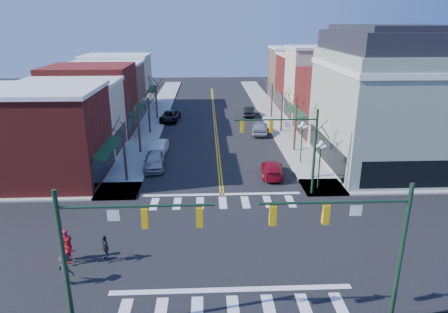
{
  "coord_description": "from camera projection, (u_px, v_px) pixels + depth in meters",
  "views": [
    {
      "loc": [
        -1.2,
        -22.47,
        13.67
      ],
      "look_at": [
        0.24,
        9.31,
        2.8
      ],
      "focal_mm": 32.0,
      "sensor_mm": 36.0,
      "label": 1
    }
  ],
  "objects": [
    {
      "name": "pedestrian_red_a",
      "position": [
        67.0,
        244.0,
        23.68
      ],
      "size": [
        0.79,
        0.78,
        1.84
      ],
      "primitive_type": "imported",
      "rotation": [
        0.0,
        0.0,
        0.76
      ],
      "color": "red",
      "rests_on": "sidewalk_left"
    },
    {
      "name": "bldg_right_stucco",
      "position": [
        324.0,
        85.0,
        56.42
      ],
      "size": [
        10.0,
        7.0,
        10.0
      ],
      "primitive_type": "cube",
      "color": "beige",
      "rests_on": "ground"
    },
    {
      "name": "pedestrian_dark_a",
      "position": [
        105.0,
        248.0,
        23.58
      ],
      "size": [
        0.78,
        1.0,
        1.58
      ],
      "primitive_type": "imported",
      "rotation": [
        0.0,
        0.0,
        -1.08
      ],
      "color": "black",
      "rests_on": "sidewalk_left"
    },
    {
      "name": "bldg_left_brick_b",
      "position": [
        91.0,
        100.0,
        49.67
      ],
      "size": [
        10.0,
        9.0,
        8.5
      ],
      "primitive_type": "cube",
      "color": "maroon",
      "rests_on": "ground"
    },
    {
      "name": "tree_left_d",
      "position": [
        156.0,
        102.0,
        57.65
      ],
      "size": [
        0.24,
        0.24,
        4.9
      ],
      "primitive_type": "cylinder",
      "color": "#382B21",
      "rests_on": "ground"
    },
    {
      "name": "tree_right_a",
      "position": [
        314.0,
        154.0,
        35.72
      ],
      "size": [
        0.24,
        0.24,
        4.62
      ],
      "primitive_type": "cylinder",
      "color": "#382B21",
      "rests_on": "ground"
    },
    {
      "name": "lamppost_corner",
      "position": [
        320.0,
        156.0,
        33.14
      ],
      "size": [
        0.36,
        0.36,
        4.33
      ],
      "color": "#14331E",
      "rests_on": "ground"
    },
    {
      "name": "bldg_right_brick_b",
      "position": [
        310.0,
        83.0,
        63.76
      ],
      "size": [
        10.0,
        8.0,
        8.5
      ],
      "primitive_type": "cube",
      "color": "maroon",
      "rests_on": "ground"
    },
    {
      "name": "tree_left_b",
      "position": [
        139.0,
        131.0,
        42.5
      ],
      "size": [
        0.24,
        0.24,
        5.04
      ],
      "primitive_type": "cylinder",
      "color": "#382B21",
      "rests_on": "ground"
    },
    {
      "name": "car_left_mid",
      "position": [
        158.0,
        148.0,
        42.71
      ],
      "size": [
        1.87,
        4.61,
        1.49
      ],
      "primitive_type": "imported",
      "rotation": [
        0.0,
        0.0,
        -0.07
      ],
      "color": "silver",
      "rests_on": "ground"
    },
    {
      "name": "car_right_mid",
      "position": [
        260.0,
        127.0,
        50.45
      ],
      "size": [
        2.64,
        5.22,
        1.71
      ],
      "primitive_type": "imported",
      "rotation": [
        0.0,
        0.0,
        3.01
      ],
      "color": "#B9BABE",
      "rests_on": "ground"
    },
    {
      "name": "traffic_mast_near_left",
      "position": [
        106.0,
        243.0,
        16.95
      ],
      "size": [
        6.6,
        0.28,
        7.2
      ],
      "color": "#14331E",
      "rests_on": "ground"
    },
    {
      "name": "bldg_left_brick_a",
      "position": [
        43.0,
        137.0,
        34.86
      ],
      "size": [
        10.0,
        8.5,
        8.0
      ],
      "primitive_type": "cube",
      "color": "maroon",
      "rests_on": "ground"
    },
    {
      "name": "tree_right_b",
      "position": [
        295.0,
        128.0,
        43.19
      ],
      "size": [
        0.24,
        0.24,
        5.18
      ],
      "primitive_type": "cylinder",
      "color": "#382B21",
      "rests_on": "ground"
    },
    {
      "name": "bldg_left_stucco_b",
      "position": [
        118.0,
        83.0,
        64.85
      ],
      "size": [
        10.0,
        8.0,
        8.2
      ],
      "primitive_type": "cube",
      "color": "beige",
      "rests_on": "ground"
    },
    {
      "name": "bldg_right_brick_a",
      "position": [
        341.0,
        103.0,
        49.42
      ],
      "size": [
        10.0,
        8.5,
        8.0
      ],
      "primitive_type": "cube",
      "color": "maroon",
      "rests_on": "ground"
    },
    {
      "name": "bldg_right_tan",
      "position": [
        299.0,
        75.0,
        71.24
      ],
      "size": [
        10.0,
        8.0,
        9.0
      ],
      "primitive_type": "cube",
      "color": "#86654A",
      "rests_on": "ground"
    },
    {
      "name": "car_left_far",
      "position": [
        170.0,
        116.0,
        56.84
      ],
      "size": [
        2.9,
        5.37,
        1.43
      ],
      "primitive_type": "imported",
      "rotation": [
        0.0,
        0.0,
        -0.11
      ],
      "color": "black",
      "rests_on": "ground"
    },
    {
      "name": "pedestrian_dark_b",
      "position": [
        66.0,
        269.0,
        21.51
      ],
      "size": [
        1.24,
        1.08,
        1.67
      ],
      "primitive_type": "imported",
      "rotation": [
        0.0,
        0.0,
        2.62
      ],
      "color": "black",
      "rests_on": "sidewalk_left"
    },
    {
      "name": "pedestrian_red_b",
      "position": [
        70.0,
        250.0,
        23.4
      ],
      "size": [
        0.67,
        0.82,
        1.56
      ],
      "primitive_type": "imported",
      "rotation": [
        0.0,
        0.0,
        1.68
      ],
      "color": "red",
      "rests_on": "sidewalk_left"
    },
    {
      "name": "car_right_far",
      "position": [
        249.0,
        111.0,
        60.06
      ],
      "size": [
        2.0,
        4.57,
        1.46
      ],
      "primitive_type": "imported",
      "rotation": [
        0.0,
        0.0,
        3.04
      ],
      "color": "black",
      "rests_on": "ground"
    },
    {
      "name": "car_left_near",
      "position": [
        154.0,
        161.0,
        38.66
      ],
      "size": [
        2.15,
        4.81,
        1.6
      ],
      "primitive_type": "imported",
      "rotation": [
        0.0,
        0.0,
        0.06
      ],
      "color": "#A3A3A7",
      "rests_on": "ground"
    },
    {
      "name": "tree_right_c",
      "position": [
        282.0,
        114.0,
        50.81
      ],
      "size": [
        0.24,
        0.24,
        4.83
      ],
      "primitive_type": "cylinder",
      "color": "#382B21",
      "rests_on": "ground"
    },
    {
      "name": "traffic_mast_near_right",
      "position": [
        362.0,
        237.0,
        17.43
      ],
      "size": [
        6.6,
        0.28,
        7.2
      ],
      "color": "#14331E",
      "rests_on": "ground"
    },
    {
      "name": "bldg_left_tan",
      "position": [
        107.0,
        92.0,
        57.58
      ],
      "size": [
        10.0,
        7.5,
        7.8
      ],
      "primitive_type": "cube",
      "color": "#86654A",
      "rests_on": "ground"
    },
    {
      "name": "sidewalk_left",
      "position": [
        139.0,
        150.0,
        44.22
      ],
      "size": [
        3.5,
        70.0,
        0.15
      ],
      "primitive_type": "cube",
      "color": "#9E9B93",
      "rests_on": "ground"
    },
    {
      "name": "car_right_near",
      "position": [
        272.0,
        169.0,
        36.83
      ],
      "size": [
        2.33,
        4.78,
        1.34
      ],
      "primitive_type": "imported",
      "rotation": [
        0.0,
        0.0,
        3.04
      ],
      "color": "maroon",
      "rests_on": "ground"
    },
    {
      "name": "ground",
      "position": [
        227.0,
        244.0,
        25.71
      ],
      "size": [
        160.0,
        160.0,
        0.0
      ],
      "primitive_type": "plane",
      "color": "black",
      "rests_on": "ground"
    },
    {
      "name": "traffic_mast_far_right",
      "position": [
        292.0,
        140.0,
        31.42
      ],
      "size": [
        6.6,
        0.28,
        7.2
      ],
      "color": "#14331E",
      "rests_on": "ground"
    },
    {
      "name": "tree_right_d",
      "position": [
        272.0,
        101.0,
        58.35
      ],
      "size": [
        0.24,
        0.24,
        4.97
      ],
      "primitive_type": "cylinder",
      "color": "#382B21",
      "rests_on": "ground"
    },
    {
      "name": "bldg_left_stucco_a",
      "position": [
        72.0,
        119.0,
        42.27
      ],
      "size": [
        10.0,
        7.0,
        7.5
      ],
      "primitive_type": "cube",
      "color": "beige",
      "rests_on": "ground"
    },
    {
      "name": "lamppost_midblock",
      "position": [
        302.0,
        135.0,
        39.28
      ],
      "size": [
        0.36,
        0.36,
        4.33
      ],
      "color": "#14331E",
      "rests_on": "ground"
    },
    {
      "name": "sidewalk_right",
      "position": [
        295.0,
        148.0,
        44.97
      ],
      "size": [
        3.5,
        70.0,
        0.15
      ],
      "primitive_type": "cube",
      "color": "#9E9B93",
      "rests_on": "ground"
    },
    {
      "name": "tree_left_a",
      "position": [
        125.0,
        156.0,
        34.98
      ],
      "size": [
        0.24,
        0.24,
        4.76
      ],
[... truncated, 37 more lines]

